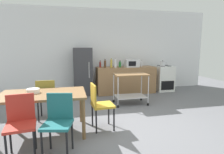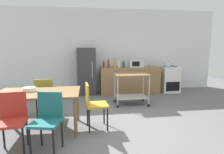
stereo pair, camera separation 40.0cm
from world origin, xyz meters
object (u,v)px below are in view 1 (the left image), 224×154
object	(u,v)px
refrigerator	(83,71)
microwave	(132,63)
fruit_bowl	(33,91)
kettle	(163,63)
bottle_soda	(115,64)
stove_oven	(164,78)
chair_olive	(47,97)
bottle_hot_sauce	(100,65)
kitchen_cart	(131,84)
bottle_vinegar	(141,64)
chair_teal	(58,120)
bottle_sesame_oil	(111,64)
bottle_wine	(105,64)
chair_mustard	(99,103)
bottle_olive_oil	(120,65)
dining_table	(43,98)
chair_red	(21,121)

from	to	relation	value
refrigerator	microwave	distance (m)	1.67
microwave	fruit_bowl	distance (m)	3.68
kettle	bottle_soda	bearing A→B (deg)	-179.44
bottle_soda	stove_oven	bearing A→B (deg)	3.60
chair_olive	stove_oven	world-z (taller)	stove_oven
microwave	fruit_bowl	bearing A→B (deg)	-137.48
bottle_hot_sauce	fruit_bowl	distance (m)	3.09
kettle	kitchen_cart	bearing A→B (deg)	-142.78
stove_oven	bottle_vinegar	distance (m)	1.05
bottle_hot_sauce	kitchen_cart	bearing A→B (deg)	-64.94
chair_teal	bottle_sesame_oil	bearing A→B (deg)	77.64
kitchen_cart	bottle_wine	distance (m)	1.35
bottle_wine	bottle_soda	distance (m)	0.35
chair_mustard	bottle_vinegar	distance (m)	3.27
chair_mustard	bottle_olive_oil	xyz separation A→B (m)	(1.10, 2.61, 0.48)
chair_olive	microwave	bearing A→B (deg)	-141.95
kettle	dining_table	bearing A→B (deg)	-145.27
microwave	bottle_soda	bearing A→B (deg)	-176.49
chair_red	bottle_soda	bearing A→B (deg)	47.96
chair_olive	fruit_bowl	distance (m)	0.65
chair_teal	chair_red	distance (m)	0.53
dining_table	microwave	xyz separation A→B (m)	(2.53, 2.56, 0.36)
dining_table	kettle	size ratio (longest dim) A/B	6.26
chair_teal	bottle_sesame_oil	world-z (taller)	bottle_sesame_oil
bottle_olive_oil	bottle_vinegar	distance (m)	0.77
chair_mustard	bottle_hot_sauce	distance (m)	2.83
dining_table	refrigerator	size ratio (longest dim) A/B	0.97
bottle_hot_sauce	chair_mustard	bearing A→B (deg)	-99.35
stove_oven	chair_teal	bearing A→B (deg)	-135.90
chair_red	refrigerator	world-z (taller)	refrigerator
bottle_olive_oil	chair_olive	bearing A→B (deg)	-138.32
kitchen_cart	bottle_wine	bearing A→B (deg)	112.82
chair_teal	bottle_wine	distance (m)	3.54
bottle_soda	kitchen_cart	bearing A→B (deg)	-82.96
bottle_hot_sauce	chair_olive	bearing A→B (deg)	-126.08
dining_table	microwave	bearing A→B (deg)	45.32
chair_mustard	bottle_soda	bearing A→B (deg)	-25.32
chair_red	microwave	xyz separation A→B (m)	(2.75, 3.23, 0.51)
dining_table	stove_oven	xyz separation A→B (m)	(3.79, 2.64, -0.22)
chair_mustard	bottle_vinegar	bearing A→B (deg)	-40.83
kitchen_cart	kettle	bearing A→B (deg)	37.22
dining_table	bottle_hot_sauce	xyz separation A→B (m)	(1.47, 2.70, 0.32)
chair_teal	refrigerator	world-z (taller)	refrigerator
chair_mustard	stove_oven	world-z (taller)	stove_oven
chair_olive	kettle	distance (m)	4.17
chair_red	bottle_wine	distance (m)	3.71
chair_red	kitchen_cart	distance (m)	3.07
chair_mustard	chair_red	distance (m)	1.37
bottle_vinegar	kettle	world-z (taller)	bottle_vinegar
chair_teal	bottle_hot_sauce	bearing A→B (deg)	83.69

